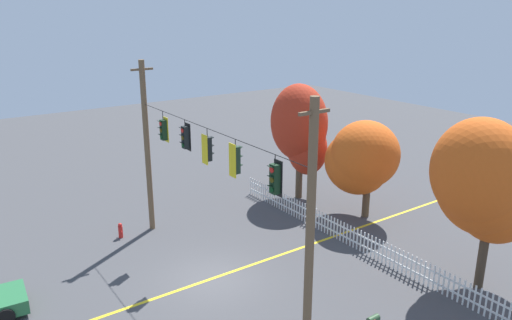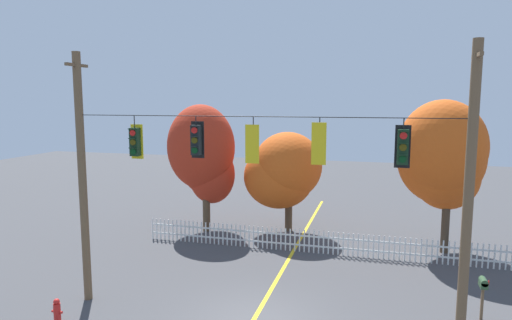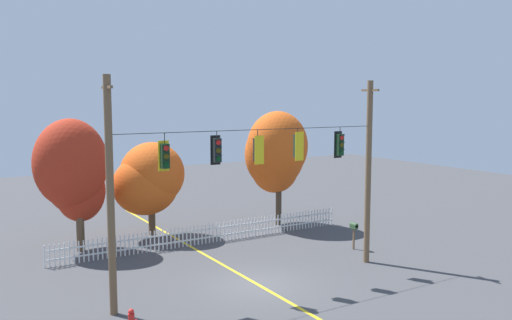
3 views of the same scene
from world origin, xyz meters
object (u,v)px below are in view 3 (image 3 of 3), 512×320
at_px(autumn_maple_mid, 149,179).
at_px(autumn_oak_far_east, 276,154).
at_px(autumn_maple_near_fence, 73,173).
at_px(roadside_mailbox, 354,228).
at_px(traffic_signal_westbound_side, 298,146).
at_px(fire_hydrant, 131,320).
at_px(traffic_signal_southbound_primary, 165,156).
at_px(traffic_signal_northbound_primary, 258,150).
at_px(traffic_signal_northbound_secondary, 340,145).
at_px(traffic_signal_eastbound_side, 217,150).

relative_size(autumn_maple_mid, autumn_oak_far_east, 0.76).
relative_size(autumn_maple_near_fence, roadside_mailbox, 4.85).
relative_size(traffic_signal_westbound_side, roadside_mailbox, 0.98).
bearing_deg(roadside_mailbox, fire_hydrant, -164.10).
relative_size(autumn_maple_near_fence, fire_hydrant, 8.83).
xyz_separation_m(traffic_signal_southbound_primary, traffic_signal_northbound_primary, (4.06, -0.02, 0.04)).
relative_size(traffic_signal_southbound_primary, traffic_signal_northbound_secondary, 1.02).
height_order(autumn_oak_far_east, roadside_mailbox, autumn_oak_far_east).
height_order(traffic_signal_eastbound_side, traffic_signal_westbound_side, same).
xyz_separation_m(autumn_oak_far_east, fire_hydrant, (-12.59, -10.33, -4.11)).
height_order(traffic_signal_southbound_primary, traffic_signal_westbound_side, same).
height_order(traffic_signal_southbound_primary, roadside_mailbox, traffic_signal_southbound_primary).
relative_size(autumn_maple_mid, roadside_mailbox, 3.84).
height_order(autumn_maple_near_fence, autumn_oak_far_east, autumn_oak_far_east).
bearing_deg(traffic_signal_westbound_side, traffic_signal_northbound_primary, 179.99).
relative_size(traffic_signal_eastbound_side, roadside_mailbox, 0.95).
bearing_deg(roadside_mailbox, traffic_signal_northbound_secondary, -143.79).
bearing_deg(traffic_signal_westbound_side, fire_hydrant, -167.96).
relative_size(autumn_oak_far_east, fire_hydrant, 9.15).
xyz_separation_m(traffic_signal_northbound_primary, fire_hydrant, (-6.06, -1.72, -5.37)).
bearing_deg(traffic_signal_westbound_side, traffic_signal_northbound_secondary, 0.48).
relative_size(traffic_signal_northbound_secondary, roadside_mailbox, 1.01).
height_order(traffic_signal_southbound_primary, autumn_oak_far_east, autumn_oak_far_east).
height_order(traffic_signal_northbound_primary, autumn_maple_near_fence, autumn_maple_near_fence).
relative_size(traffic_signal_westbound_side, fire_hydrant, 1.78).
height_order(traffic_signal_northbound_primary, autumn_maple_mid, traffic_signal_northbound_primary).
distance_m(autumn_maple_near_fence, roadside_mailbox, 14.78).
distance_m(autumn_maple_near_fence, fire_hydrant, 11.70).
bearing_deg(traffic_signal_eastbound_side, traffic_signal_westbound_side, -0.29).
distance_m(traffic_signal_eastbound_side, traffic_signal_northbound_secondary, 6.25).
bearing_deg(autumn_maple_near_fence, traffic_signal_eastbound_side, -69.45).
distance_m(traffic_signal_southbound_primary, roadside_mailbox, 12.22).
xyz_separation_m(traffic_signal_southbound_primary, autumn_maple_near_fence, (-1.33, 9.35, -1.66)).
xyz_separation_m(traffic_signal_southbound_primary, traffic_signal_northbound_secondary, (8.42, 0.00, 0.06)).
relative_size(traffic_signal_northbound_secondary, fire_hydrant, 1.83).
xyz_separation_m(traffic_signal_westbound_side, autumn_oak_far_east, (4.51, 8.60, -1.32)).
height_order(traffic_signal_northbound_primary, traffic_signal_westbound_side, same).
distance_m(traffic_signal_westbound_side, autumn_maple_near_fence, 12.08).
distance_m(traffic_signal_southbound_primary, autumn_maple_near_fence, 9.59).
height_order(autumn_maple_mid, autumn_oak_far_east, autumn_oak_far_east).
xyz_separation_m(autumn_maple_mid, autumn_oak_far_east, (7.65, -1.34, 1.15)).
bearing_deg(traffic_signal_northbound_secondary, autumn_maple_near_fence, 136.21).
xyz_separation_m(traffic_signal_northbound_secondary, autumn_oak_far_east, (2.16, 8.58, -1.27)).
bearing_deg(traffic_signal_southbound_primary, fire_hydrant, -138.90).
xyz_separation_m(traffic_signal_southbound_primary, fire_hydrant, (-2.00, -1.74, -5.32)).
height_order(traffic_signal_southbound_primary, traffic_signal_northbound_primary, same).
distance_m(autumn_oak_far_east, roadside_mailbox, 7.40).
height_order(traffic_signal_northbound_primary, roadside_mailbox, traffic_signal_northbound_primary).
bearing_deg(autumn_oak_far_east, autumn_maple_mid, 170.06).
bearing_deg(autumn_maple_near_fence, fire_hydrant, -93.45).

